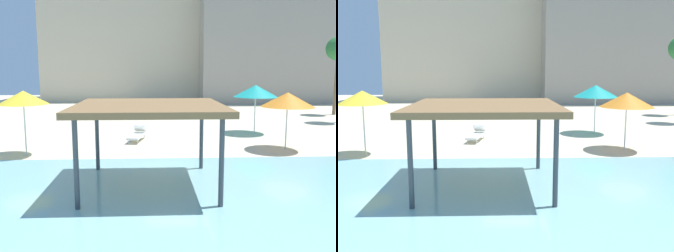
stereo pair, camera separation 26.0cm
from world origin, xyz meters
TOP-DOWN VIEW (x-y plane):
  - ground_plane at (0.00, 0.00)m, footprint 80.00×80.00m
  - lagoon_water at (0.00, -5.25)m, footprint 44.00×13.50m
  - shade_pavilion at (-1.09, -1.96)m, footprint 4.46×4.46m
  - beach_umbrella_orange_2 at (5.12, 3.05)m, footprint 2.38×2.38m
  - beach_umbrella_yellow_3 at (-6.37, 2.46)m, footprint 2.07×2.07m
  - beach_umbrella_teal_4 at (4.93, 7.42)m, footprint 2.49×2.49m
  - lounge_chair_0 at (-1.74, 5.52)m, footprint 0.99×1.98m
  - hotel_block_0 at (-3.90, 32.86)m, footprint 18.62×10.37m
  - hotel_block_1 at (16.05, 28.52)m, footprint 23.33×8.59m

SIDE VIEW (x-z plane):
  - ground_plane at x=0.00m, z-range 0.00..0.00m
  - lagoon_water at x=0.00m, z-range 0.00..0.04m
  - lounge_chair_0 at x=-1.74m, z-range -0.04..0.70m
  - beach_umbrella_orange_2 at x=5.12m, z-range 0.98..3.61m
  - beach_umbrella_teal_4 at x=4.93m, z-range 1.04..3.82m
  - shade_pavilion at x=-1.09m, z-range 1.15..3.75m
  - beach_umbrella_yellow_3 at x=-6.37m, z-range 1.09..3.86m
  - hotel_block_0 at x=-3.90m, z-range 0.00..15.85m
  - hotel_block_1 at x=16.05m, z-range 0.00..19.80m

